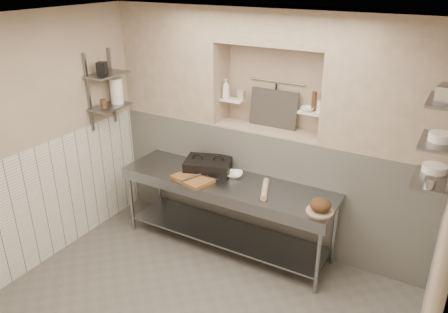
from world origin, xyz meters
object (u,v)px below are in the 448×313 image
Objects in this scene: cutting_board at (193,179)px; bread_loaf at (320,205)px; prep_table at (226,201)px; bowl_alcove at (307,109)px; mixing_bowl at (234,174)px; bottle_soap at (226,89)px; jug_left at (117,91)px; rolling_pin at (265,189)px; panini_press at (208,165)px.

cutting_board is 2.07× the size of bread_loaf.
bowl_alcove reaches higher than prep_table.
mixing_bowl is at bearing 82.37° from prep_table.
prep_table is at bearing -142.61° from bowl_alcove.
cutting_board is 1.16m from bottle_soap.
jug_left is (-1.26, -0.55, -0.06)m from bottle_soap.
bread_loaf reaches higher than mixing_bowl.
jug_left is at bearing -174.35° from mixing_bowl.
bowl_alcove is (0.70, 0.40, 0.81)m from mixing_bowl.
rolling_pin is at bearing -111.32° from bowl_alcove.
rolling_pin is 1.84× the size of bottle_soap.
bottle_soap is (-0.81, 0.56, 0.90)m from rolling_pin.
cutting_board is 3.03× the size of bowl_alcove.
cutting_board is (-0.35, -0.17, 0.28)m from prep_table.
prep_table is 17.54× the size of bowl_alcove.
bottle_soap is 0.77× the size of jug_left.
bowl_alcove is (-0.45, 0.68, 0.75)m from bread_loaf.
jug_left is at bearing 172.03° from cutting_board.
panini_press is at bearing 169.97° from bread_loaf.
jug_left is at bearing -179.99° from prep_table.
bottle_soap reaches higher than prep_table.
panini_press is 0.35m from mixing_bowl.
panini_press is 3.10× the size of mixing_bowl.
bread_loaf is (1.17, -0.13, 0.34)m from prep_table.
jug_left is (-1.24, -0.14, 0.79)m from panini_press.
bowl_alcove is (1.07, 0.72, 0.82)m from cutting_board.
bread_loaf is (1.15, -0.28, 0.06)m from mixing_bowl.
bread_loaf is (0.67, -0.11, 0.05)m from rolling_pin.
jug_left reaches higher than rolling_pin.
rolling_pin is at bearing -1.55° from prep_table.
bowl_alcove is (1.03, 0.01, -0.10)m from bottle_soap.
mixing_bowl is at bearing -150.58° from bowl_alcove.
mixing_bowl is 0.87× the size of bottle_soap.
cutting_board reaches higher than prep_table.
bowl_alcove is 0.47× the size of jug_left.
bread_loaf is at bearing -56.78° from bowl_alcove.
cutting_board is 1.44× the size of jug_left.
mixing_bowl reaches higher than prep_table.
bottle_soap is at bearing 87.00° from cutting_board.
mixing_bowl is 1.40× the size of bowl_alcove.
bottle_soap reaches higher than bread_loaf.
prep_table is 1.42m from bowl_alcove.
cutting_board is 1.52m from bread_loaf.
rolling_pin is 1.01m from bowl_alcove.
rolling_pin is 0.68m from bread_loaf.
bowl_alcove is at bearing 0.40° from bottle_soap.
panini_press is at bearing -176.90° from mixing_bowl.
bottle_soap reaches higher than rolling_pin.
bread_loaf is at bearing -6.16° from prep_table.
mixing_bowl is at bearing 41.78° from cutting_board.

